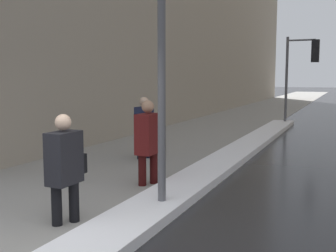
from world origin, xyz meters
The scene contains 6 objects.
sidewalk_slab centered at (-2.00, 15.00, 0.01)m, with size 4.00×80.00×0.01m.
snow_bank_curb centered at (0.25, 6.74, 0.08)m, with size 0.85×16.41×0.15m.
traffic_light_near centered at (1.06, 14.54, 2.63)m, with size 1.31×0.32×3.64m.
pedestrian_with_shoulder_bag centered at (-0.62, 1.01, 0.84)m, with size 0.30×0.71×1.52m.
pedestrian_in_glasses centered at (-0.52, 3.34, 0.88)m, with size 0.31×0.52×1.59m.
pedestrian_nearside centered at (-1.73, 5.58, 0.85)m, with size 0.30×0.71×1.53m.
Camera 1 is at (2.92, -3.57, 2.02)m, focal length 45.00 mm.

